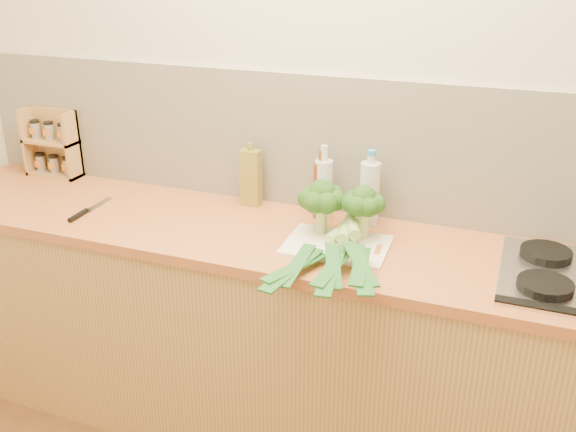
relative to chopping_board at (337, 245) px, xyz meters
The scene contains 14 objects.
room_shell 0.45m from the chopping_board, 118.16° to the left, with size 3.50×3.50×3.50m.
counter 0.49m from the chopping_board, 168.39° to the left, with size 3.20×0.62×0.90m.
chopping_board is the anchor object (origin of this frame).
broccoli_left 0.18m from the chopping_board, 137.18° to the left, with size 0.17×0.18×0.20m.
broccoli_right 0.18m from the chopping_board, 52.38° to the left, with size 0.16×0.16×0.20m.
leek_front 0.03m from the chopping_board, 156.67° to the right, with size 0.18×0.73×0.04m.
leek_mid 0.08m from the chopping_board, 59.54° to the right, with size 0.15×0.64×0.04m.
leek_back 0.10m from the chopping_board, 21.92° to the right, with size 0.28×0.66×0.04m.
chefs_knife 1.03m from the chopping_board, behind, with size 0.04×0.28×0.02m.
spice_rack 1.48m from the chopping_board, 169.08° to the left, with size 0.26×0.10×0.31m.
oil_tin 0.53m from the chopping_board, 150.01° to the left, with size 0.08×0.05×0.26m.
glass_bottle 0.29m from the chopping_board, 118.59° to the left, with size 0.07×0.07×0.29m.
amber_bottle 0.30m from the chopping_board, 120.15° to the left, with size 0.06×0.06×0.27m.
water_bottle 0.27m from the chopping_board, 77.77° to the left, with size 0.08×0.08×0.27m.
Camera 1 is at (0.75, -0.82, 1.89)m, focal length 40.00 mm.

